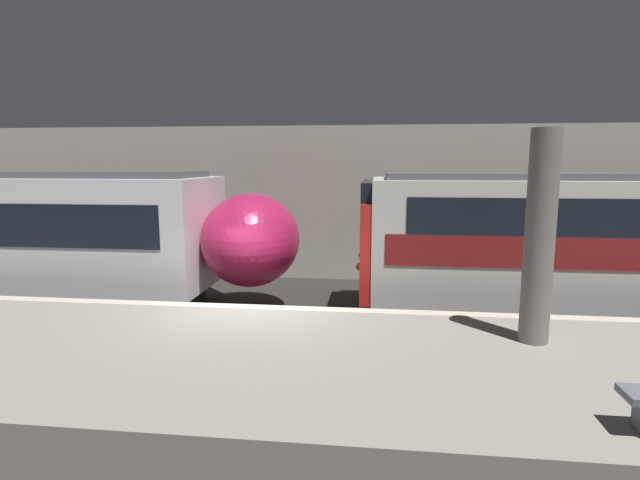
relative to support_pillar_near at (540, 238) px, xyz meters
name	(u,v)px	position (x,y,z in m)	size (l,w,h in m)	color
ground_plane	(253,355)	(-4.88, 1.44, -2.67)	(120.00, 120.00, 0.00)	#282623
platform	(213,381)	(-4.88, -0.91, -2.15)	(40.00, 4.71, 1.04)	gray
station_rear_barrier	(304,203)	(-4.88, 8.21, -0.19)	(50.00, 0.15, 4.95)	#B2AD9E
support_pillar_near	(540,238)	(0.00, 0.00, 0.00)	(0.45, 0.45, 3.28)	slate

